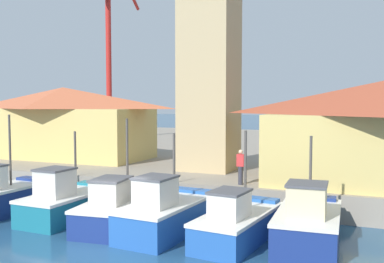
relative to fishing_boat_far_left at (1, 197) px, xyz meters
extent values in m
plane|color=navy|center=(6.69, -2.11, -0.79)|extent=(300.00, 300.00, 0.00)
cube|color=gray|center=(6.69, 24.07, -0.19)|extent=(120.00, 40.00, 1.20)
cube|color=navy|center=(0.01, 0.06, -0.23)|extent=(2.07, 4.29, 1.12)
cube|color=navy|center=(0.10, 1.90, 0.45)|extent=(1.60, 0.68, 0.24)
cube|color=silver|center=(0.01, 0.06, 0.38)|extent=(2.13, 4.35, 0.12)
cylinder|color=#4C4742|center=(0.03, 0.58, 2.04)|extent=(0.10, 0.10, 3.20)
cube|color=#196B7F|center=(3.24, 0.52, -0.28)|extent=(2.14, 4.41, 1.02)
cube|color=#196B7F|center=(3.31, 2.44, 0.35)|extent=(1.71, 0.66, 0.24)
cube|color=silver|center=(3.24, 0.52, 0.28)|extent=(2.20, 4.47, 0.12)
cube|color=beige|center=(3.22, -0.24, 0.88)|extent=(1.24, 1.34, 1.08)
cube|color=#4C4C51|center=(3.22, -0.24, 1.46)|extent=(1.32, 1.42, 0.08)
cylinder|color=#4C4742|center=(3.26, 1.06, 1.64)|extent=(0.10, 0.10, 2.60)
torus|color=black|center=(2.18, 0.77, -0.28)|extent=(0.14, 0.52, 0.52)
cube|color=navy|center=(5.79, 0.68, -0.30)|extent=(2.52, 5.35, 0.98)
cube|color=navy|center=(5.52, 2.99, 0.31)|extent=(1.70, 0.79, 0.24)
cube|color=silver|center=(5.79, 0.68, 0.24)|extent=(2.59, 5.42, 0.12)
cube|color=#B2ADA3|center=(5.90, -0.22, 0.75)|extent=(1.33, 1.67, 0.89)
cube|color=#4C4C51|center=(5.90, -0.22, 1.23)|extent=(1.42, 1.76, 0.08)
cylinder|color=#4C4742|center=(5.72, 1.32, 1.91)|extent=(0.10, 0.10, 3.22)
torus|color=black|center=(4.73, 0.81, -0.30)|extent=(0.18, 0.53, 0.52)
cube|color=#2356A8|center=(8.07, 0.25, -0.23)|extent=(2.31, 4.74, 1.12)
cube|color=#2356A8|center=(8.23, 2.30, 0.45)|extent=(1.71, 0.72, 0.24)
cube|color=silver|center=(8.07, 0.25, 0.38)|extent=(2.38, 4.81, 0.12)
cube|color=beige|center=(8.01, -0.55, 0.94)|extent=(1.28, 1.47, 1.01)
cube|color=#4C4C51|center=(8.01, -0.55, 1.49)|extent=(1.37, 1.55, 0.08)
cylinder|color=#4C4742|center=(8.11, 0.82, 1.72)|extent=(0.10, 0.10, 2.58)
torus|color=black|center=(7.03, 0.56, -0.23)|extent=(0.16, 0.53, 0.52)
cube|color=#2356A8|center=(10.87, 0.39, -0.32)|extent=(2.29, 4.80, 0.95)
cube|color=#2356A8|center=(11.10, 2.44, 0.28)|extent=(1.58, 0.77, 0.24)
cube|color=silver|center=(10.87, 0.39, 0.21)|extent=(2.36, 4.87, 0.12)
cube|color=silver|center=(10.78, -0.41, 0.70)|extent=(1.22, 1.50, 0.86)
cube|color=#4C4C51|center=(10.78, -0.41, 1.17)|extent=(1.31, 1.59, 0.08)
cylinder|color=#4C4742|center=(10.94, 0.97, 1.72)|extent=(0.10, 0.10, 2.90)
torus|color=black|center=(9.93, 0.73, -0.32)|extent=(0.18, 0.53, 0.52)
cube|color=navy|center=(13.24, 0.92, -0.24)|extent=(2.29, 4.52, 1.11)
cube|color=navy|center=(13.13, 2.87, 0.44)|extent=(1.77, 0.70, 0.24)
cube|color=silver|center=(13.24, 0.92, 0.37)|extent=(2.36, 4.58, 0.12)
cube|color=beige|center=(13.29, 0.15, 0.94)|extent=(1.30, 1.39, 1.03)
cube|color=#4C4C51|center=(13.29, 0.15, 1.50)|extent=(1.38, 1.47, 0.08)
cylinder|color=#4C4742|center=(13.21, 1.47, 1.72)|extent=(0.10, 0.10, 2.58)
torus|color=black|center=(12.13, 1.08, -0.24)|extent=(0.15, 0.53, 0.52)
cube|color=tan|center=(6.67, 8.63, 6.20)|extent=(2.87, 2.87, 11.59)
cube|color=tan|center=(-4.49, 9.99, 2.09)|extent=(11.75, 5.09, 3.36)
pyramid|color=#C1603D|center=(-4.49, 9.99, 4.48)|extent=(12.15, 5.49, 1.42)
cube|color=maroon|center=(-10.30, 24.59, 1.01)|extent=(2.00, 2.00, 1.20)
cylinder|color=red|center=(-10.30, 24.59, 9.64)|extent=(0.56, 0.56, 16.06)
cylinder|color=#33333D|center=(9.62, 4.83, 0.83)|extent=(0.22, 0.22, 0.85)
cube|color=red|center=(9.62, 4.83, 1.54)|extent=(0.34, 0.22, 0.56)
sphere|color=beige|center=(9.62, 4.83, 1.93)|extent=(0.20, 0.20, 0.20)
camera|label=1|loc=(15.43, -14.89, 4.24)|focal=42.00mm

